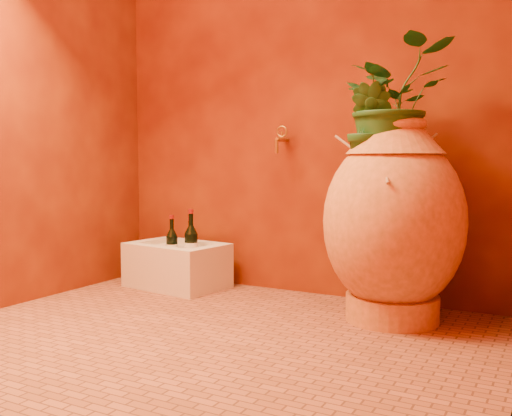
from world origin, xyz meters
The scene contains 11 objects.
floor centered at (0.00, 0.00, 0.00)m, with size 2.50×2.50×0.00m, color brown.
wall_back centered at (0.00, 1.00, 1.25)m, with size 2.50×0.02×2.50m, color #4F1104.
wall_left centered at (-1.25, 0.00, 1.25)m, with size 0.02×2.00×2.50m, color #4F1104.
amphora centered at (0.64, 0.65, 0.49)m, with size 0.88×0.88×0.99m.
stone_basin centered at (-0.74, 0.75, 0.13)m, with size 0.63×0.47×0.28m.
wine_bottle_a centered at (-0.63, 0.74, 0.27)m, with size 0.08×0.08×0.34m.
wine_bottle_b centered at (-0.64, 0.75, 0.25)m, with size 0.07×0.07×0.29m.
wine_bottle_c centered at (-0.76, 0.72, 0.26)m, with size 0.07×0.07×0.30m.
wall_tap centered at (-0.11, 0.92, 0.92)m, with size 0.07×0.15×0.16m.
plant_main centered at (0.61, 0.68, 1.07)m, with size 0.53×0.46×0.59m, color #19461C.
plant_side centered at (0.54, 0.57, 0.94)m, with size 0.23×0.19×0.42m, color #19461C.
Camera 1 is at (1.38, -2.09, 0.78)m, focal length 40.00 mm.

